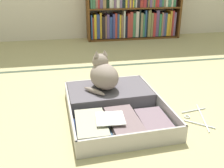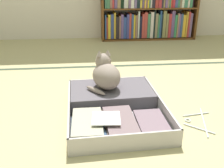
# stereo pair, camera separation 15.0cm
# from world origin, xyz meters

# --- Properties ---
(ground_plane) EXTENTS (10.00, 10.00, 0.00)m
(ground_plane) POSITION_xyz_m (0.00, 0.00, 0.00)
(ground_plane) COLOR tan
(tatami_border) EXTENTS (4.80, 0.05, 0.00)m
(tatami_border) POSITION_xyz_m (0.00, 1.09, 0.00)
(tatami_border) COLOR #384535
(tatami_border) RESTS_ON ground_plane
(bookshelf) EXTENTS (1.37, 0.24, 0.89)m
(bookshelf) POSITION_xyz_m (0.59, 2.26, 0.42)
(bookshelf) COLOR brown
(bookshelf) RESTS_ON ground_plane
(open_suitcase) EXTENTS (0.67, 0.84, 0.11)m
(open_suitcase) POSITION_xyz_m (-0.13, 0.13, 0.05)
(open_suitcase) COLOR #BEB4B2
(open_suitcase) RESTS_ON ground_plane
(black_cat) EXTENTS (0.29, 0.31, 0.28)m
(black_cat) POSITION_xyz_m (-0.17, 0.30, 0.22)
(black_cat) COLOR gray
(black_cat) RESTS_ON open_suitcase
(clothes_hanger) EXTENTS (0.23, 0.35, 0.01)m
(clothes_hanger) POSITION_xyz_m (0.41, -0.07, 0.00)
(clothes_hanger) COLOR silver
(clothes_hanger) RESTS_ON ground_plane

